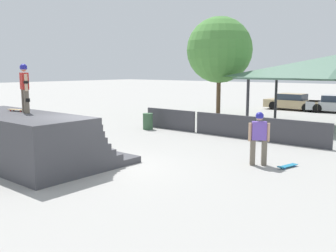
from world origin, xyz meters
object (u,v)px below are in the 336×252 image
at_px(skateboard_on_ground, 287,166).
at_px(parked_car_tan, 293,102).
at_px(bystander_walking, 259,134).
at_px(tree_far_back, 219,50).
at_px(skateboard_on_deck, 18,110).
at_px(trash_bin, 148,121).
at_px(skater_on_deck, 25,85).

distance_m(skateboard_on_ground, parked_car_tan, 18.44).
height_order(bystander_walking, tree_far_back, tree_far_back).
bearing_deg(parked_car_tan, tree_far_back, -108.58).
xyz_separation_m(skateboard_on_deck, skateboard_on_ground, (7.68, 4.85, -1.69)).
bearing_deg(trash_bin, bystander_walking, -22.04).
bearing_deg(bystander_walking, tree_far_back, -86.36).
relative_size(tree_far_back, trash_bin, 7.75).
relative_size(skateboard_on_deck, skateboard_on_ground, 0.97).
height_order(bystander_walking, trash_bin, bystander_walking).
bearing_deg(skateboard_on_deck, trash_bin, 85.34).
bearing_deg(skateboard_on_deck, tree_far_back, 82.47).
relative_size(skater_on_deck, tree_far_back, 0.25).
bearing_deg(skater_on_deck, skateboard_on_deck, -165.12).
height_order(skateboard_on_ground, tree_far_back, tree_far_back).
height_order(tree_far_back, parked_car_tan, tree_far_back).
height_order(trash_bin, parked_car_tan, parked_car_tan).
bearing_deg(skateboard_on_ground, skater_on_deck, -41.65).
bearing_deg(trash_bin, tree_far_back, 91.85).
distance_m(skater_on_deck, tree_far_back, 15.29).
relative_size(tree_far_back, parked_car_tan, 1.53).
relative_size(skater_on_deck, parked_car_tan, 0.38).
relative_size(skateboard_on_ground, trash_bin, 1.02).
height_order(bystander_walking, parked_car_tan, bystander_walking).
bearing_deg(bystander_walking, skater_on_deck, 2.38).
xyz_separation_m(skateboard_on_ground, parked_car_tan, (-6.55, 17.23, 0.54)).
bearing_deg(skateboard_on_ground, tree_far_back, -124.81).
bearing_deg(skateboard_on_ground, skateboard_on_deck, -43.90).
distance_m(skater_on_deck, skateboard_on_deck, 1.05).
distance_m(bystander_walking, parked_car_tan, 18.42).
xyz_separation_m(skater_on_deck, bystander_walking, (6.22, 4.59, -1.59)).
distance_m(tree_far_back, trash_bin, 8.31).
relative_size(bystander_walking, skateboard_on_ground, 2.03).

